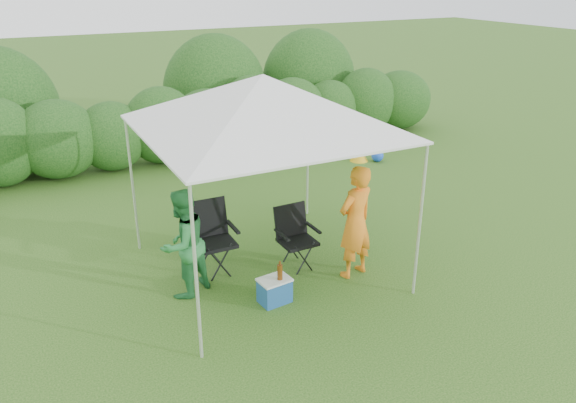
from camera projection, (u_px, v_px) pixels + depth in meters
name	position (u px, v px, depth m)	size (l,w,h in m)	color
ground	(281.00, 285.00, 7.81)	(70.00, 70.00, 0.00)	#3E6821
hedge	(166.00, 127.00, 12.48)	(14.68, 1.53, 1.80)	#26521A
canopy	(263.00, 103.00, 7.27)	(3.10, 3.10, 2.83)	silver
chair_right	(295.00, 233.00, 8.17)	(0.57, 0.52, 0.90)	black
chair_left	(211.00, 232.00, 8.02)	(0.65, 0.58, 1.03)	black
man	(355.00, 222.00, 7.77)	(0.60, 0.39, 1.64)	orange
woman	(183.00, 243.00, 7.33)	(0.73, 0.57, 1.49)	#297D3C
cooler	(275.00, 290.00, 7.34)	(0.44, 0.34, 0.35)	#1E508D
bottle	(280.00, 270.00, 7.22)	(0.07, 0.07, 0.26)	#592D0C
lawn_toy	(364.00, 154.00, 12.78)	(0.69, 0.57, 0.34)	gold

